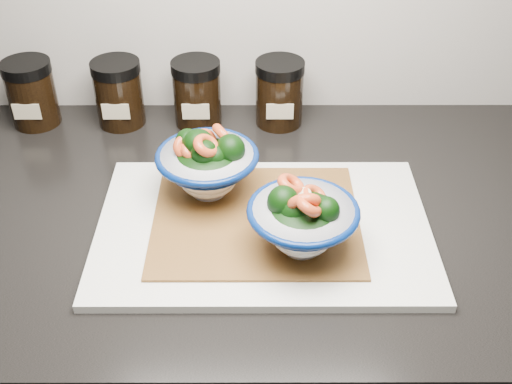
{
  "coord_description": "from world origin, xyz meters",
  "views": [
    {
      "loc": [
        0.16,
        0.73,
        1.47
      ],
      "look_at": [
        0.16,
        1.41,
        0.96
      ],
      "focal_mm": 45.0,
      "sensor_mm": 36.0,
      "label": 1
    }
  ],
  "objects_px": {
    "bowl_right": "(302,221)",
    "spice_jar_c": "(197,93)",
    "cutting_board": "(263,228)",
    "bowl_left": "(207,164)",
    "spice_jar_b": "(119,93)",
    "spice_jar_d": "(279,93)",
    "spice_jar_a": "(31,93)"
  },
  "relations": [
    {
      "from": "bowl_right",
      "to": "cutting_board",
      "type": "bearing_deg",
      "value": 133.27
    },
    {
      "from": "bowl_left",
      "to": "spice_jar_d",
      "type": "bearing_deg",
      "value": 64.16
    },
    {
      "from": "cutting_board",
      "to": "bowl_right",
      "type": "height_order",
      "value": "bowl_right"
    },
    {
      "from": "spice_jar_d",
      "to": "spice_jar_b",
      "type": "bearing_deg",
      "value": 180.0
    },
    {
      "from": "bowl_left",
      "to": "spice_jar_d",
      "type": "xyz_separation_m",
      "value": [
        0.11,
        0.22,
        -0.01
      ]
    },
    {
      "from": "spice_jar_a",
      "to": "cutting_board",
      "type": "bearing_deg",
      "value": -37.08
    },
    {
      "from": "cutting_board",
      "to": "bowl_left",
      "type": "distance_m",
      "value": 0.12
    },
    {
      "from": "bowl_right",
      "to": "spice_jar_c",
      "type": "distance_m",
      "value": 0.38
    },
    {
      "from": "bowl_left",
      "to": "spice_jar_a",
      "type": "bearing_deg",
      "value": 144.31
    },
    {
      "from": "bowl_right",
      "to": "spice_jar_d",
      "type": "xyz_separation_m",
      "value": [
        -0.02,
        0.34,
        -0.0
      ]
    },
    {
      "from": "spice_jar_a",
      "to": "spice_jar_c",
      "type": "bearing_deg",
      "value": 0.0
    },
    {
      "from": "spice_jar_a",
      "to": "spice_jar_b",
      "type": "xyz_separation_m",
      "value": [
        0.15,
        0.0,
        0.0
      ]
    },
    {
      "from": "bowl_left",
      "to": "bowl_right",
      "type": "bearing_deg",
      "value": -43.97
    },
    {
      "from": "bowl_left",
      "to": "spice_jar_d",
      "type": "distance_m",
      "value": 0.25
    },
    {
      "from": "spice_jar_b",
      "to": "bowl_right",
      "type": "bearing_deg",
      "value": -49.98
    },
    {
      "from": "spice_jar_c",
      "to": "spice_jar_d",
      "type": "relative_size",
      "value": 1.0
    },
    {
      "from": "spice_jar_a",
      "to": "bowl_left",
      "type": "bearing_deg",
      "value": -35.69
    },
    {
      "from": "bowl_left",
      "to": "spice_jar_b",
      "type": "bearing_deg",
      "value": 126.21
    },
    {
      "from": "cutting_board",
      "to": "bowl_right",
      "type": "bearing_deg",
      "value": -46.73
    },
    {
      "from": "bowl_left",
      "to": "cutting_board",
      "type": "bearing_deg",
      "value": -42.14
    },
    {
      "from": "bowl_left",
      "to": "spice_jar_b",
      "type": "distance_m",
      "value": 0.28
    },
    {
      "from": "bowl_left",
      "to": "spice_jar_a",
      "type": "relative_size",
      "value": 1.28
    },
    {
      "from": "cutting_board",
      "to": "spice_jar_a",
      "type": "height_order",
      "value": "spice_jar_a"
    },
    {
      "from": "cutting_board",
      "to": "spice_jar_d",
      "type": "xyz_separation_m",
      "value": [
        0.03,
        0.29,
        0.05
      ]
    },
    {
      "from": "bowl_right",
      "to": "spice_jar_d",
      "type": "distance_m",
      "value": 0.34
    },
    {
      "from": "bowl_left",
      "to": "spice_jar_a",
      "type": "xyz_separation_m",
      "value": [
        -0.31,
        0.22,
        -0.01
      ]
    },
    {
      "from": "spice_jar_b",
      "to": "bowl_left",
      "type": "bearing_deg",
      "value": -53.79
    },
    {
      "from": "spice_jar_b",
      "to": "spice_jar_d",
      "type": "distance_m",
      "value": 0.27
    },
    {
      "from": "cutting_board",
      "to": "spice_jar_a",
      "type": "bearing_deg",
      "value": 142.92
    },
    {
      "from": "cutting_board",
      "to": "spice_jar_d",
      "type": "relative_size",
      "value": 3.98
    },
    {
      "from": "cutting_board",
      "to": "spice_jar_a",
      "type": "relative_size",
      "value": 3.98
    },
    {
      "from": "cutting_board",
      "to": "spice_jar_b",
      "type": "distance_m",
      "value": 0.38
    }
  ]
}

